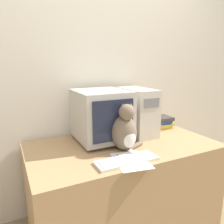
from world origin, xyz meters
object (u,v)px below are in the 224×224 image
(crt_monitor, at_px, (101,115))
(pen, at_px, (111,158))
(cat, at_px, (125,131))
(computer_tower, at_px, (137,111))
(keyboard, at_px, (127,160))
(book_stack, at_px, (163,122))

(crt_monitor, relative_size, pen, 3.29)
(pen, bearing_deg, cat, 30.87)
(crt_monitor, bearing_deg, computer_tower, 4.58)
(cat, relative_size, pen, 2.61)
(computer_tower, height_order, cat, computer_tower)
(keyboard, bearing_deg, cat, 64.03)
(keyboard, distance_m, cat, 0.25)
(crt_monitor, height_order, keyboard, crt_monitor)
(computer_tower, distance_m, pen, 0.63)
(keyboard, height_order, cat, cat)
(crt_monitor, height_order, pen, crt_monitor)
(keyboard, bearing_deg, pen, 129.45)
(computer_tower, relative_size, cat, 1.22)
(crt_monitor, height_order, computer_tower, crt_monitor)
(computer_tower, xyz_separation_m, cat, (-0.29, -0.29, -0.06))
(cat, xyz_separation_m, book_stack, (0.63, 0.33, -0.09))
(crt_monitor, relative_size, cat, 1.26)
(pen, bearing_deg, computer_tower, 40.74)
(computer_tower, distance_m, cat, 0.41)
(computer_tower, distance_m, book_stack, 0.37)
(keyboard, bearing_deg, crt_monitor, 87.93)
(computer_tower, bearing_deg, pen, -139.26)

